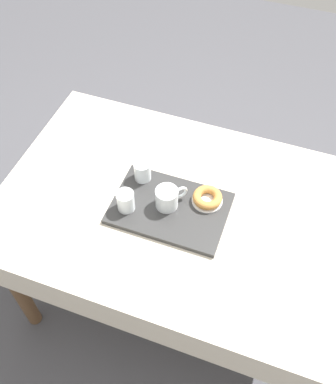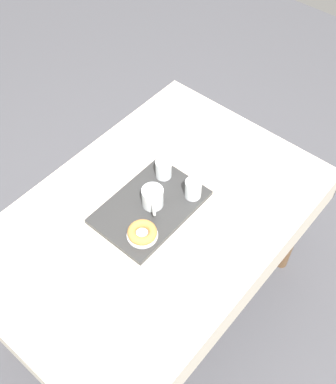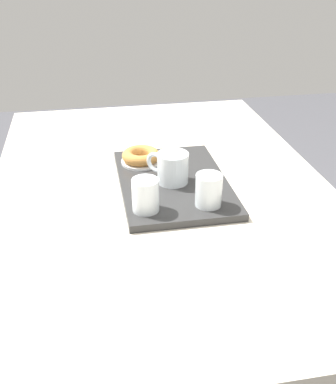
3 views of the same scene
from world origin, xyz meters
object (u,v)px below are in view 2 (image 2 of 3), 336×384
(water_glass_near, at_px, (193,189))
(tea_mug_left, at_px, (153,198))
(water_glass_far, at_px, (164,169))
(donut_plate_left, at_px, (142,235))
(serving_tray, at_px, (150,207))
(sugar_donut_left, at_px, (142,232))
(dining_table, at_px, (153,229))

(water_glass_near, bearing_deg, tea_mug_left, -33.91)
(water_glass_far, distance_m, donut_plate_left, 0.31)
(water_glass_near, height_order, water_glass_far, same)
(serving_tray, bearing_deg, water_glass_near, 146.87)
(donut_plate_left, bearing_deg, water_glass_far, -154.35)
(tea_mug_left, height_order, water_glass_near, tea_mug_left)
(tea_mug_left, distance_m, sugar_donut_left, 0.15)
(tea_mug_left, height_order, donut_plate_left, tea_mug_left)
(serving_tray, height_order, water_glass_far, water_glass_far)
(water_glass_near, height_order, donut_plate_left, water_glass_near)
(water_glass_far, bearing_deg, dining_table, 27.87)
(dining_table, bearing_deg, serving_tray, -121.44)
(serving_tray, relative_size, sugar_donut_left, 3.88)
(water_glass_near, bearing_deg, water_glass_far, -91.29)
(dining_table, bearing_deg, sugar_donut_left, 21.88)
(tea_mug_left, distance_m, water_glass_near, 0.17)
(sugar_donut_left, bearing_deg, donut_plate_left, -90.00)
(dining_table, bearing_deg, water_glass_far, -152.13)
(water_glass_far, distance_m, sugar_donut_left, 0.31)
(serving_tray, relative_size, water_glass_near, 5.23)
(water_glass_far, height_order, sugar_donut_left, water_glass_far)
(serving_tray, xyz_separation_m, water_glass_far, (-0.15, -0.06, 0.05))
(serving_tray, relative_size, water_glass_far, 5.23)
(tea_mug_left, distance_m, water_glass_far, 0.16)
(tea_mug_left, bearing_deg, serving_tray, -23.17)
(serving_tray, bearing_deg, tea_mug_left, 156.83)
(serving_tray, bearing_deg, sugar_donut_left, 30.39)
(dining_table, distance_m, water_glass_near, 0.24)
(tea_mug_left, relative_size, water_glass_far, 1.31)
(serving_tray, distance_m, sugar_donut_left, 0.15)
(water_glass_near, distance_m, donut_plate_left, 0.28)
(dining_table, distance_m, water_glass_far, 0.25)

